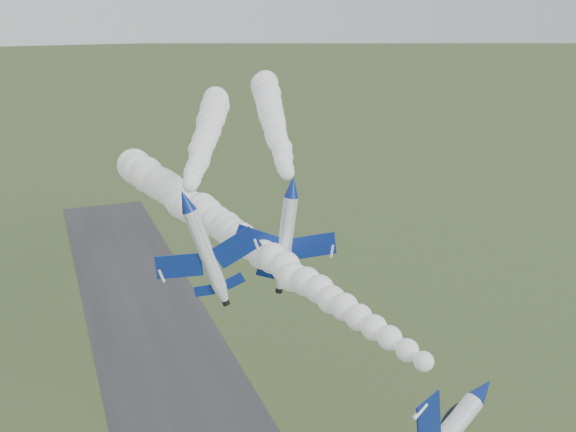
% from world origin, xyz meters
% --- Properties ---
extents(jet_lead, '(6.29, 13.29, 10.30)m').
position_xyz_m(jet_lead, '(14.06, -7.32, 31.91)').
color(jet_lead, white).
extents(smoke_trail_jet_lead, '(25.92, 62.07, 5.17)m').
position_xyz_m(smoke_trail_jet_lead, '(4.16, 26.72, 34.76)').
color(smoke_trail_jet_lead, white).
extents(jet_pair_left, '(11.27, 13.69, 4.52)m').
position_xyz_m(jet_pair_left, '(-3.29, 20.75, 41.81)').
color(jet_pair_left, white).
extents(smoke_trail_jet_pair_left, '(21.49, 51.40, 4.77)m').
position_xyz_m(smoke_trail_jet_pair_left, '(6.59, 49.24, 42.96)').
color(smoke_trail_jet_pair_left, white).
extents(jet_pair_right, '(11.93, 13.99, 3.60)m').
position_xyz_m(jet_pair_right, '(8.87, 20.85, 42.02)').
color(jet_pair_right, white).
extents(smoke_trail_jet_pair_right, '(22.15, 61.68, 5.25)m').
position_xyz_m(smoke_trail_jet_pair_right, '(18.97, 54.37, 43.88)').
color(smoke_trail_jet_pair_right, white).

